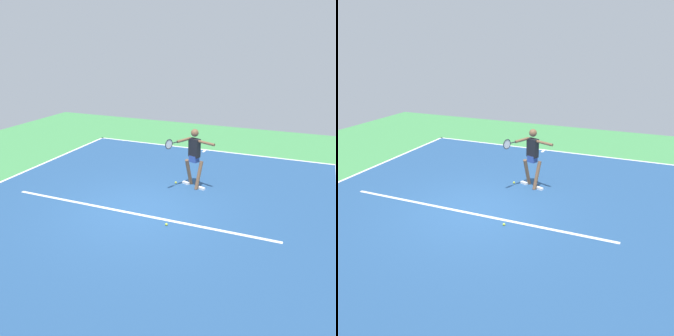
{
  "view_description": "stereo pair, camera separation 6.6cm",
  "coord_description": "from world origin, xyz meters",
  "views": [
    {
      "loc": [
        -4.19,
        7.92,
        4.35
      ],
      "look_at": [
        -0.42,
        -1.05,
        0.9
      ],
      "focal_mm": 39.09,
      "sensor_mm": 36.0,
      "label": 1
    },
    {
      "loc": [
        -4.25,
        7.9,
        4.35
      ],
      "look_at": [
        -0.42,
        -1.05,
        0.9
      ],
      "focal_mm": 39.09,
      "sensor_mm": 36.0,
      "label": 2
    }
  ],
  "objects": [
    {
      "name": "ground_plane",
      "position": [
        0.0,
        0.0,
        0.0
      ],
      "size": [
        21.23,
        21.23,
        0.0
      ],
      "primitive_type": "plane",
      "color": "#428E4C"
    },
    {
      "name": "court_surface",
      "position": [
        0.0,
        0.0,
        0.0
      ],
      "size": [
        10.11,
        12.26,
        0.0
      ],
      "primitive_type": "cube",
      "color": "navy",
      "rests_on": "ground_plane"
    },
    {
      "name": "court_line_baseline_near",
      "position": [
        0.0,
        -6.08,
        0.0
      ],
      "size": [
        10.11,
        0.1,
        0.01
      ],
      "primitive_type": "cube",
      "color": "white",
      "rests_on": "ground_plane"
    },
    {
      "name": "court_line_sideline_right",
      "position": [
        5.0,
        0.0,
        0.0
      ],
      "size": [
        0.1,
        12.26,
        0.01
      ],
      "primitive_type": "cube",
      "color": "white",
      "rests_on": "ground_plane"
    },
    {
      "name": "court_line_service",
      "position": [
        0.0,
        0.28,
        0.0
      ],
      "size": [
        7.58,
        0.1,
        0.01
      ],
      "primitive_type": "cube",
      "color": "white",
      "rests_on": "ground_plane"
    },
    {
      "name": "court_line_centre_mark",
      "position": [
        0.0,
        -5.88,
        0.0
      ],
      "size": [
        0.1,
        0.3,
        0.01
      ],
      "primitive_type": "cube",
      "color": "white",
      "rests_on": "ground_plane"
    },
    {
      "name": "tennis_player",
      "position": [
        -0.83,
        -2.07,
        1.07
      ],
      "size": [
        1.27,
        1.19,
        1.85
      ],
      "rotation": [
        0.0,
        0.0,
        -0.38
      ],
      "color": "brown",
      "rests_on": "ground_plane"
    },
    {
      "name": "tennis_ball_near_service_line",
      "position": [
        -0.24,
        -2.13,
        0.03
      ],
      "size": [
        0.07,
        0.07,
        0.07
      ],
      "primitive_type": "sphere",
      "color": "yellow",
      "rests_on": "ground_plane"
    },
    {
      "name": "tennis_ball_near_player",
      "position": [
        -1.05,
        0.55,
        0.03
      ],
      "size": [
        0.07,
        0.07,
        0.07
      ],
      "primitive_type": "sphere",
      "color": "#CCE033",
      "rests_on": "ground_plane"
    }
  ]
}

